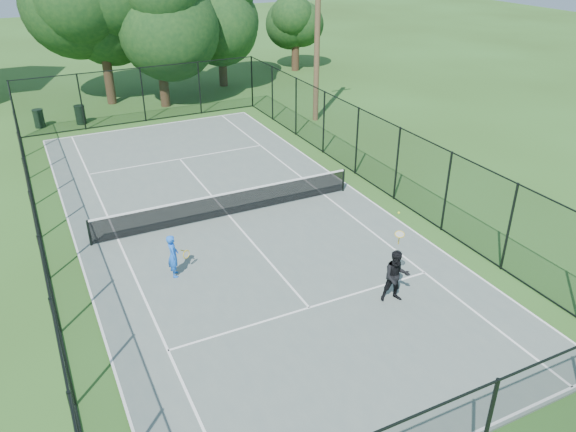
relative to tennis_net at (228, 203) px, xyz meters
name	(u,v)px	position (x,y,z in m)	size (l,w,h in m)	color
ground	(229,217)	(0.00, 0.00, -0.58)	(120.00, 120.00, 0.00)	#2E4C1A
tennis_court	(229,216)	(0.00, 0.00, -0.55)	(11.00, 24.00, 0.06)	slate
tennis_net	(228,203)	(0.00, 0.00, 0.00)	(10.08, 0.08, 0.95)	black
fence	(227,180)	(0.00, 0.00, 0.92)	(13.10, 26.10, 3.00)	black
tree_near_left	(99,11)	(-1.00, 17.47, 4.85)	(6.76, 6.76, 8.82)	#332114
tree_near_mid	(157,20)	(1.80, 15.43, 4.41)	(6.19, 6.19, 8.10)	#332114
tree_near_right	(220,14)	(6.68, 18.49, 4.06)	(5.30, 5.30, 7.31)	#332114
tree_far_right	(295,28)	(13.16, 20.41, 2.52)	(3.79, 3.79, 5.02)	#332114
trash_bin_left	(39,118)	(-5.41, 14.46, -0.08)	(0.58, 0.58, 0.99)	black
trash_bin_right	(80,115)	(-3.31, 14.09, -0.06)	(0.58, 0.58, 1.03)	black
utility_pole	(317,40)	(8.64, 9.00, 3.80)	(1.40, 0.30, 8.63)	#4C3823
player_blue	(173,256)	(-2.95, -3.06, 0.18)	(0.79, 0.56, 1.41)	blue
player_black	(396,276)	(2.39, -7.15, 0.30)	(0.95, 0.99, 2.57)	black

